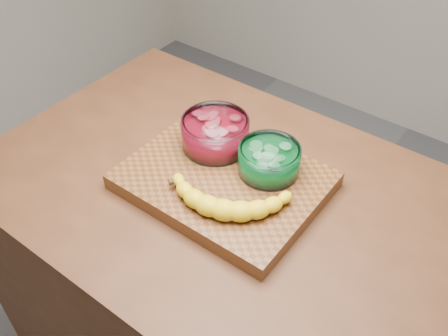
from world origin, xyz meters
The scene contains 5 objects.
counter centered at (0.00, 0.00, 0.45)m, with size 1.20×0.80×0.90m, color #502B18.
cutting_board centered at (0.00, 0.00, 0.92)m, with size 0.45×0.35×0.04m, color brown.
bowl_red centered at (-0.08, 0.07, 0.98)m, with size 0.17×0.17×0.08m.
bowl_green centered at (0.08, 0.07, 0.97)m, with size 0.15×0.15×0.07m.
banana centered at (0.05, -0.06, 0.96)m, with size 0.29×0.19×0.04m, color yellow, non-canonical shape.
Camera 1 is at (0.51, -0.69, 1.74)m, focal length 40.00 mm.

